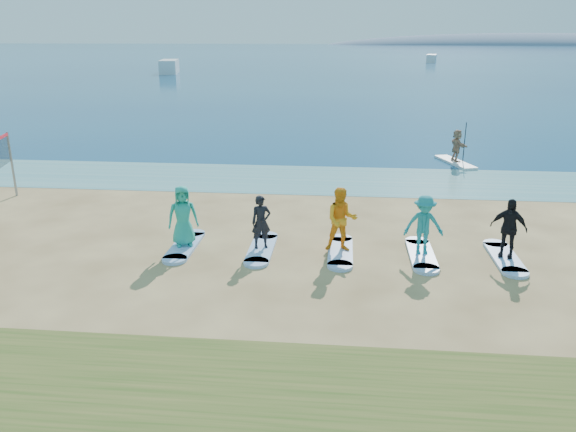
# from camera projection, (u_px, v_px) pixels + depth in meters

# --- Properties ---
(ground) EXTENTS (600.00, 600.00, 0.00)m
(ground) POSITION_uv_depth(u_px,v_px,m) (259.00, 280.00, 14.46)
(ground) COLOR tan
(ground) RESTS_ON ground
(shallow_water) EXTENTS (600.00, 600.00, 0.00)m
(shallow_water) POSITION_uv_depth(u_px,v_px,m) (295.00, 179.00, 24.39)
(shallow_water) COLOR teal
(shallow_water) RESTS_ON ground
(ocean) EXTENTS (600.00, 600.00, 0.00)m
(ocean) POSITION_uv_depth(u_px,v_px,m) (339.00, 54.00, 165.76)
(ocean) COLOR navy
(ocean) RESTS_ON ground
(island_ridge) EXTENTS (220.00, 56.00, 18.00)m
(island_ridge) POSITION_uv_depth(u_px,v_px,m) (527.00, 45.00, 289.26)
(island_ridge) COLOR slate
(island_ridge) RESTS_ON ground
(paddleboard) EXTENTS (1.61, 3.07, 0.12)m
(paddleboard) POSITION_uv_depth(u_px,v_px,m) (455.00, 162.00, 27.27)
(paddleboard) COLOR silver
(paddleboard) RESTS_ON ground
(paddleboarder) EXTENTS (0.81, 1.49, 1.54)m
(paddleboarder) POSITION_uv_depth(u_px,v_px,m) (457.00, 145.00, 27.01)
(paddleboarder) COLOR tan
(paddleboarder) RESTS_ON paddleboard
(boat_offshore_a) EXTENTS (3.90, 7.66, 2.03)m
(boat_offshore_a) POSITION_uv_depth(u_px,v_px,m) (170.00, 73.00, 87.44)
(boat_offshore_a) COLOR silver
(boat_offshore_a) RESTS_ON ground
(boat_offshore_b) EXTENTS (2.87, 5.92, 1.64)m
(boat_offshore_b) POSITION_uv_depth(u_px,v_px,m) (431.00, 62.00, 119.06)
(boat_offshore_b) COLOR silver
(boat_offshore_b) RESTS_ON ground
(surfboard_0) EXTENTS (0.70, 2.20, 0.09)m
(surfboard_0) POSITION_uv_depth(u_px,v_px,m) (185.00, 246.00, 16.63)
(surfboard_0) COLOR #9DBFF3
(surfboard_0) RESTS_ON ground
(student_0) EXTENTS (1.02, 0.84, 1.79)m
(student_0) POSITION_uv_depth(u_px,v_px,m) (183.00, 216.00, 16.34)
(student_0) COLOR teal
(student_0) RESTS_ON surfboard_0
(surfboard_1) EXTENTS (0.70, 2.20, 0.09)m
(surfboard_1) POSITION_uv_depth(u_px,v_px,m) (262.00, 249.00, 16.42)
(surfboard_1) COLOR #9DBFF3
(surfboard_1) RESTS_ON ground
(student_1) EXTENTS (0.67, 0.56, 1.56)m
(student_1) POSITION_uv_depth(u_px,v_px,m) (261.00, 222.00, 16.16)
(student_1) COLOR black
(student_1) RESTS_ON surfboard_1
(surfboard_2) EXTENTS (0.70, 2.20, 0.09)m
(surfboard_2) POSITION_uv_depth(u_px,v_px,m) (340.00, 252.00, 16.20)
(surfboard_2) COLOR #9DBFF3
(surfboard_2) RESTS_ON ground
(student_2) EXTENTS (0.95, 0.77, 1.86)m
(student_2) POSITION_uv_depth(u_px,v_px,m) (341.00, 220.00, 15.90)
(student_2) COLOR orange
(student_2) RESTS_ON surfboard_2
(surfboard_3) EXTENTS (0.70, 2.20, 0.09)m
(surfboard_3) POSITION_uv_depth(u_px,v_px,m) (421.00, 255.00, 15.99)
(surfboard_3) COLOR #9DBFF3
(surfboard_3) RESTS_ON ground
(student_3) EXTENTS (1.13, 0.68, 1.70)m
(student_3) POSITION_uv_depth(u_px,v_px,m) (424.00, 225.00, 15.71)
(student_3) COLOR teal
(student_3) RESTS_ON surfboard_3
(surfboard_4) EXTENTS (0.70, 2.20, 0.09)m
(surfboard_4) POSITION_uv_depth(u_px,v_px,m) (505.00, 258.00, 15.77)
(surfboard_4) COLOR #9DBFF3
(surfboard_4) RESTS_ON ground
(student_4) EXTENTS (1.06, 0.77, 1.68)m
(student_4) POSITION_uv_depth(u_px,v_px,m) (508.00, 228.00, 15.50)
(student_4) COLOR black
(student_4) RESTS_ON surfboard_4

